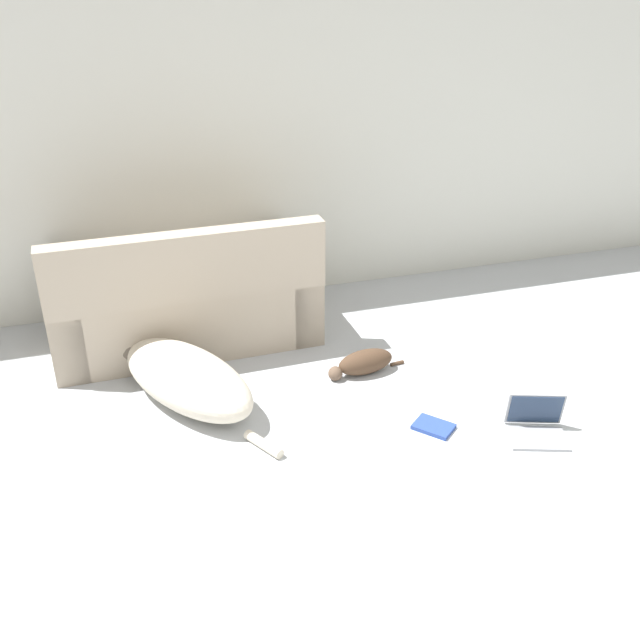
% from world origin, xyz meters
% --- Properties ---
extents(wall_back, '(7.74, 0.06, 2.63)m').
position_xyz_m(wall_back, '(0.00, 3.57, 1.31)').
color(wall_back, beige).
rests_on(wall_back, ground_plane).
extents(couch, '(1.73, 0.91, 0.88)m').
position_xyz_m(couch, '(-1.04, 2.99, 0.28)').
color(couch, tan).
rests_on(couch, ground_plane).
extents(dog, '(0.95, 1.45, 0.32)m').
position_xyz_m(dog, '(-1.19, 2.29, 0.16)').
color(dog, beige).
rests_on(dog, ground_plane).
extents(cat, '(0.53, 0.20, 0.16)m').
position_xyz_m(cat, '(-0.05, 2.20, 0.08)').
color(cat, '#473323').
rests_on(cat, ground_plane).
extents(laptop_open, '(0.38, 0.35, 0.22)m').
position_xyz_m(laptop_open, '(0.63, 1.33, 0.07)').
color(laptop_open, gray).
rests_on(laptop_open, ground_plane).
extents(book_blue, '(0.25, 0.26, 0.02)m').
position_xyz_m(book_blue, '(0.11, 1.53, 0.01)').
color(book_blue, '#28428E').
rests_on(book_blue, ground_plane).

